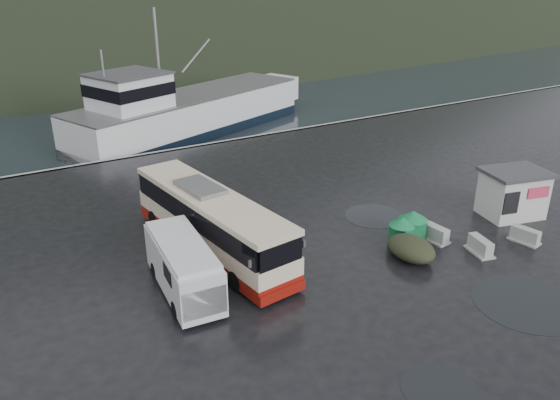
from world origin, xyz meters
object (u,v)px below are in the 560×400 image
waste_bin_right (401,242)px  jersey_barrier_b (434,240)px  coach_bus (213,250)px  jersey_barrier_a (479,253)px  ticket_kiosk (509,215)px  jersey_barrier_c (524,242)px  white_van (185,291)px  dome_tent (410,258)px  waste_bin_left (411,238)px  fishing_trawler (191,117)px

waste_bin_right → jersey_barrier_b: waste_bin_right is taller
coach_bus → jersey_barrier_a: coach_bus is taller
ticket_kiosk → jersey_barrier_c: (-2.00, -2.46, 0.00)m
coach_bus → white_van: coach_bus is taller
white_van → waste_bin_right: white_van is taller
coach_bus → jersey_barrier_b: bearing=-32.0°
waste_bin_right → jersey_barrier_a: 3.66m
jersey_barrier_a → jersey_barrier_c: size_ratio=1.04×
dome_tent → jersey_barrier_b: size_ratio=1.66×
waste_bin_left → dome_tent: size_ratio=0.57×
dome_tent → fishing_trawler: (0.93, 29.32, 0.00)m
waste_bin_right → jersey_barrier_b: 1.69m
waste_bin_right → jersey_barrier_a: size_ratio=0.88×
fishing_trawler → jersey_barrier_c: bearing=-102.1°
coach_bus → white_van: (-2.46, -2.69, 0.00)m
white_van → jersey_barrier_c: bearing=-10.3°
ticket_kiosk → white_van: bearing=-172.4°
coach_bus → dome_tent: coach_bus is taller
white_van → dome_tent: bearing=-10.2°
jersey_barrier_a → fishing_trawler: (-2.25, 30.60, 0.00)m
ticket_kiosk → jersey_barrier_a: (-4.80, -2.12, 0.00)m
jersey_barrier_b → waste_bin_left: bearing=135.8°
jersey_barrier_c → fishing_trawler: (-5.04, 30.95, 0.00)m
waste_bin_right → fishing_trawler: fishing_trawler is taller
waste_bin_right → ticket_kiosk: bearing=-4.7°
jersey_barrier_c → coach_bus: bearing=152.8°
white_van → waste_bin_left: (11.55, -1.14, 0.00)m
coach_bus → jersey_barrier_a: bearing=-38.6°
jersey_barrier_b → fishing_trawler: 28.59m
waste_bin_left → jersey_barrier_a: waste_bin_left is taller
white_van → dome_tent: white_van is taller
white_van → dome_tent: size_ratio=2.15×
jersey_barrier_b → ticket_kiosk: bearing=0.7°
coach_bus → white_van: size_ratio=1.97×
white_van → waste_bin_right: (10.78, -1.23, 0.00)m
waste_bin_left → jersey_barrier_c: 5.49m
coach_bus → ticket_kiosk: coach_bus is taller
coach_bus → waste_bin_left: size_ratio=7.51×
coach_bus → waste_bin_left: bearing=-29.9°
white_van → waste_bin_left: size_ratio=3.81×
white_van → jersey_barrier_a: (13.25, -3.95, 0.00)m
jersey_barrier_c → waste_bin_left: bearing=144.9°
ticket_kiosk → fishing_trawler: 29.34m
jersey_barrier_a → fishing_trawler: 30.69m
jersey_barrier_b → fishing_trawler: size_ratio=0.06×
coach_bus → waste_bin_left: 9.86m
dome_tent → ticket_kiosk: size_ratio=0.79×
coach_bus → fishing_trawler: fishing_trawler is taller
fishing_trawler → waste_bin_right: bearing=-111.8°
jersey_barrier_b → fishing_trawler: fishing_trawler is taller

